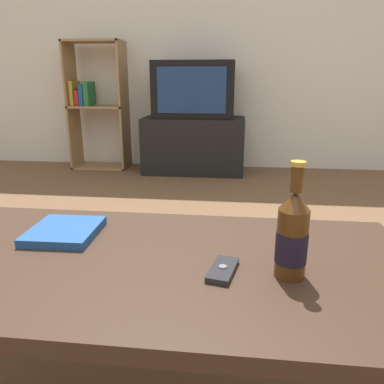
{
  "coord_description": "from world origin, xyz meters",
  "views": [
    {
      "loc": [
        0.21,
        -0.83,
        0.88
      ],
      "look_at": [
        0.08,
        0.25,
        0.55
      ],
      "focal_mm": 35.0,
      "sensor_mm": 36.0,
      "label": 1
    }
  ],
  "objects_px": {
    "television": "(194,90)",
    "table_book": "(64,231)",
    "bookshelf": "(95,104)",
    "beer_bottle": "(292,236)",
    "cell_phone": "(223,270)",
    "tv_stand": "(194,145)"
  },
  "relations": [
    {
      "from": "tv_stand",
      "to": "beer_bottle",
      "type": "distance_m",
      "value": 2.84
    },
    {
      "from": "television",
      "to": "table_book",
      "type": "height_order",
      "value": "television"
    },
    {
      "from": "cell_phone",
      "to": "bookshelf",
      "type": "bearing_deg",
      "value": 127.43
    },
    {
      "from": "cell_phone",
      "to": "tv_stand",
      "type": "bearing_deg",
      "value": 109.59
    },
    {
      "from": "television",
      "to": "cell_phone",
      "type": "bearing_deg",
      "value": -82.24
    },
    {
      "from": "table_book",
      "to": "cell_phone",
      "type": "bearing_deg",
      "value": -21.23
    },
    {
      "from": "bookshelf",
      "to": "cell_phone",
      "type": "xyz_separation_m",
      "value": [
        1.37,
        -2.86,
        -0.18
      ]
    },
    {
      "from": "beer_bottle",
      "to": "cell_phone",
      "type": "height_order",
      "value": "beer_bottle"
    },
    {
      "from": "table_book",
      "to": "tv_stand",
      "type": "bearing_deg",
      "value": 86.75
    },
    {
      "from": "beer_bottle",
      "to": "table_book",
      "type": "distance_m",
      "value": 0.64
    },
    {
      "from": "bookshelf",
      "to": "cell_phone",
      "type": "height_order",
      "value": "bookshelf"
    },
    {
      "from": "television",
      "to": "table_book",
      "type": "bearing_deg",
      "value": -91.79
    },
    {
      "from": "bookshelf",
      "to": "beer_bottle",
      "type": "distance_m",
      "value": 3.24
    },
    {
      "from": "beer_bottle",
      "to": "table_book",
      "type": "xyz_separation_m",
      "value": [
        -0.61,
        0.16,
        -0.09
      ]
    },
    {
      "from": "cell_phone",
      "to": "table_book",
      "type": "bearing_deg",
      "value": 172.06
    },
    {
      "from": "bookshelf",
      "to": "table_book",
      "type": "height_order",
      "value": "bookshelf"
    },
    {
      "from": "cell_phone",
      "to": "table_book",
      "type": "xyz_separation_m",
      "value": [
        -0.46,
        0.17,
        0.0
      ]
    },
    {
      "from": "beer_bottle",
      "to": "bookshelf",
      "type": "bearing_deg",
      "value": 118.03
    },
    {
      "from": "television",
      "to": "bookshelf",
      "type": "bearing_deg",
      "value": 174.84
    },
    {
      "from": "television",
      "to": "bookshelf",
      "type": "distance_m",
      "value": 1.01
    },
    {
      "from": "television",
      "to": "bookshelf",
      "type": "relative_size",
      "value": 0.61
    },
    {
      "from": "tv_stand",
      "to": "table_book",
      "type": "xyz_separation_m",
      "value": [
        -0.08,
        -2.61,
        0.2
      ]
    }
  ]
}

